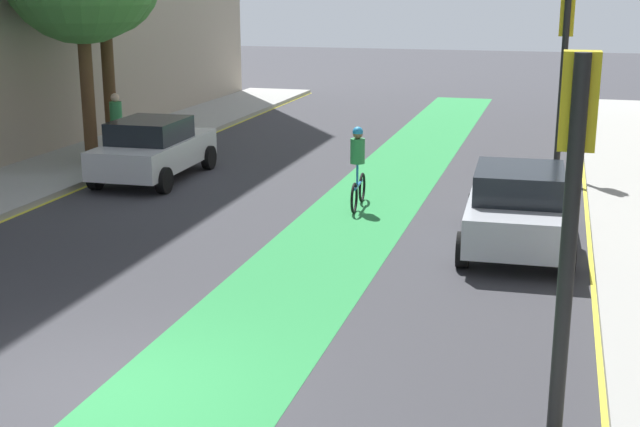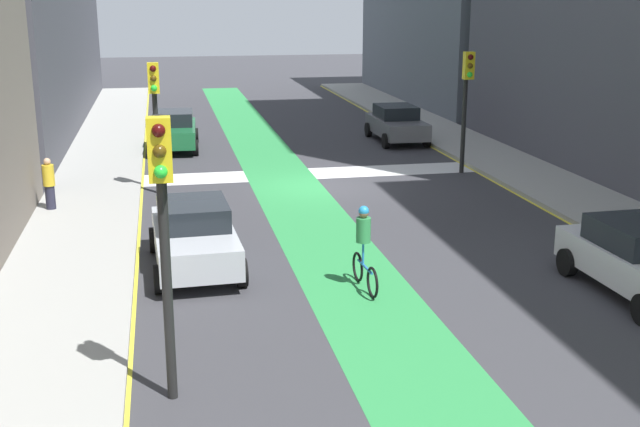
% 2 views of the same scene
% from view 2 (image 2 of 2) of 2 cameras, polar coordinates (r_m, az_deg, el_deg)
% --- Properties ---
extents(ground_plane, '(120.00, 120.00, 0.00)m').
position_cam_2_polar(ground_plane, '(26.96, 0.14, 1.97)').
color(ground_plane, '#38383D').
extents(bike_lane_paint, '(2.40, 60.00, 0.01)m').
position_cam_2_polar(bike_lane_paint, '(26.76, -2.30, 1.86)').
color(bike_lane_paint, '#2D8C47').
rests_on(bike_lane_paint, ground_plane).
extents(crosswalk_band, '(12.00, 1.80, 0.01)m').
position_cam_2_polar(crosswalk_band, '(28.87, -0.65, 2.88)').
color(crosswalk_band, silver).
rests_on(crosswalk_band, ground_plane).
extents(sidewalk_left, '(3.00, 60.00, 0.15)m').
position_cam_2_polar(sidewalk_left, '(29.33, 14.67, 2.71)').
color(sidewalk_left, '#9E9E99').
rests_on(sidewalk_left, ground_plane).
extents(curb_stripe_left, '(0.16, 60.00, 0.01)m').
position_cam_2_polar(curb_stripe_left, '(28.73, 11.96, 2.48)').
color(curb_stripe_left, yellow).
rests_on(curb_stripe_left, ground_plane).
extents(sidewalk_right, '(3.00, 60.00, 0.15)m').
position_cam_2_polar(sidewalk_right, '(26.54, -15.95, 1.31)').
color(sidewalk_right, '#9E9E99').
rests_on(sidewalk_right, ground_plane).
extents(curb_stripe_right, '(0.16, 60.00, 0.01)m').
position_cam_2_polar(curb_stripe_right, '(26.47, -12.71, 1.34)').
color(curb_stripe_right, yellow).
rests_on(curb_stripe_right, ground_plane).
extents(traffic_signal_near_right, '(0.35, 0.52, 4.22)m').
position_cam_2_polar(traffic_signal_near_right, '(25.88, -11.73, 7.75)').
color(traffic_signal_near_right, black).
rests_on(traffic_signal_near_right, ground_plane).
extents(traffic_signal_near_left, '(0.35, 0.52, 4.34)m').
position_cam_2_polar(traffic_signal_near_left, '(28.92, 10.44, 8.75)').
color(traffic_signal_near_left, black).
rests_on(traffic_signal_near_left, ground_plane).
extents(traffic_signal_far_right, '(0.35, 0.52, 4.56)m').
position_cam_2_polar(traffic_signal_far_right, '(12.11, -11.18, 0.39)').
color(traffic_signal_far_right, black).
rests_on(traffic_signal_far_right, ground_plane).
extents(car_green_right_near, '(2.20, 4.28, 1.57)m').
position_cam_2_polar(car_green_right_near, '(33.93, -10.44, 5.88)').
color(car_green_right_near, '#196033').
rests_on(car_green_right_near, ground_plane).
extents(car_grey_left_near, '(2.03, 4.21, 1.57)m').
position_cam_2_polar(car_grey_left_near, '(35.32, 5.50, 6.43)').
color(car_grey_left_near, slate).
rests_on(car_grey_left_near, ground_plane).
extents(car_silver_right_far, '(2.15, 4.26, 1.57)m').
position_cam_2_polar(car_silver_right_far, '(18.95, -8.99, -1.55)').
color(car_silver_right_far, '#B2B7BF').
rests_on(car_silver_right_far, ground_plane).
extents(cyclist_in_lane, '(0.32, 1.73, 1.86)m').
position_cam_2_polar(cyclist_in_lane, '(17.41, 3.17, -2.32)').
color(cyclist_in_lane, black).
rests_on(cyclist_in_lane, ground_plane).
extents(pedestrian_sidewalk_right_a, '(0.34, 0.34, 1.53)m').
position_cam_2_polar(pedestrian_sidewalk_right_a, '(24.65, -18.80, 2.05)').
color(pedestrian_sidewalk_right_a, '#262638').
rests_on(pedestrian_sidewalk_right_a, sidewalk_right).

